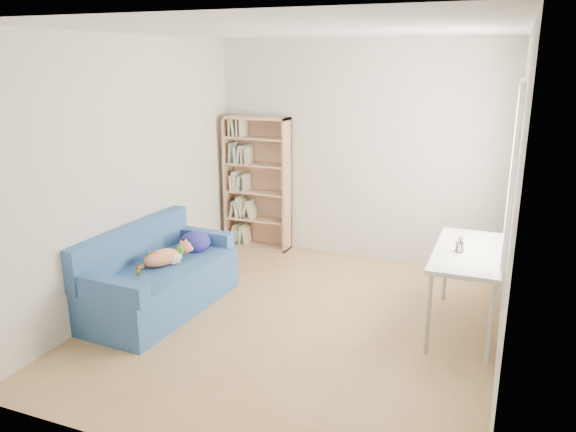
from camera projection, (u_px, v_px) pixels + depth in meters
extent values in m
plane|color=#AD824E|center=(297.00, 323.00, 5.23)|extent=(4.00, 4.00, 0.00)
cube|color=silver|center=(358.00, 152.00, 6.66)|extent=(3.50, 0.04, 2.60)
cube|color=silver|center=(168.00, 262.00, 3.09)|extent=(3.50, 0.04, 2.60)
cube|color=silver|center=(131.00, 172.00, 5.50)|extent=(0.04, 4.00, 2.60)
cube|color=silver|center=(513.00, 206.00, 4.25)|extent=(0.04, 4.00, 2.60)
cube|color=white|center=(298.00, 30.00, 4.52)|extent=(3.50, 4.00, 0.04)
cube|color=white|center=(516.00, 166.00, 4.73)|extent=(0.01, 1.20, 1.30)
cube|color=#254E87|center=(162.00, 289.00, 5.47)|extent=(0.86, 1.69, 0.41)
cube|color=#254E87|center=(132.00, 245.00, 5.48)|extent=(0.23, 1.66, 0.40)
cube|color=#254E87|center=(200.00, 238.00, 6.06)|extent=(0.79, 0.19, 0.18)
cube|color=#254E87|center=(108.00, 289.00, 4.72)|extent=(0.79, 0.19, 0.18)
cube|color=#254E87|center=(162.00, 268.00, 5.41)|extent=(0.84, 1.56, 0.05)
ellipsoid|color=navy|center=(195.00, 242.00, 5.83)|extent=(0.31, 0.34, 0.23)
ellipsoid|color=#BD3615|center=(162.00, 258.00, 5.38)|extent=(0.32, 0.43, 0.16)
ellipsoid|color=silver|center=(173.00, 257.00, 5.46)|extent=(0.17, 0.20, 0.10)
ellipsoid|color=#382A0F|center=(156.00, 255.00, 5.34)|extent=(0.18, 0.22, 0.08)
sphere|color=#BD3615|center=(179.00, 246.00, 5.61)|extent=(0.14, 0.14, 0.14)
cone|color=#BD3615|center=(179.00, 238.00, 5.63)|extent=(0.07, 0.07, 0.07)
cone|color=#BD3615|center=(175.00, 240.00, 5.57)|extent=(0.06, 0.07, 0.07)
cylinder|color=green|center=(175.00, 249.00, 5.55)|extent=(0.11, 0.07, 0.11)
cylinder|color=#382A0F|center=(147.00, 268.00, 5.20)|extent=(0.05, 0.15, 0.05)
cube|color=tan|center=(229.00, 181.00, 7.25)|extent=(0.03, 0.26, 1.68)
cube|color=tan|center=(287.00, 186.00, 6.96)|extent=(0.03, 0.26, 1.68)
cube|color=tan|center=(256.00, 118.00, 6.87)|extent=(0.84, 0.26, 0.03)
cube|color=tan|center=(258.00, 245.00, 7.33)|extent=(0.84, 0.26, 0.03)
cube|color=tan|center=(261.00, 182.00, 7.21)|extent=(0.84, 0.02, 1.68)
cube|color=silver|center=(469.00, 252.00, 4.94)|extent=(0.58, 1.27, 0.04)
cylinder|color=silver|center=(496.00, 273.00, 5.48)|extent=(0.04, 0.04, 0.71)
cylinder|color=silver|center=(490.00, 324.00, 4.43)|extent=(0.04, 0.04, 0.71)
cylinder|color=silver|center=(445.00, 266.00, 5.65)|extent=(0.04, 0.04, 0.71)
cylinder|color=silver|center=(428.00, 314.00, 4.60)|extent=(0.04, 0.04, 0.71)
cylinder|color=white|center=(459.00, 247.00, 4.87)|extent=(0.08, 0.08, 0.09)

